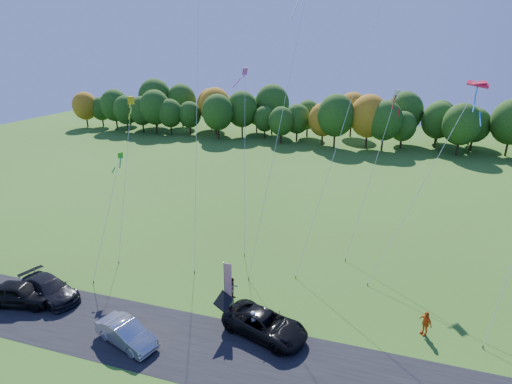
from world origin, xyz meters
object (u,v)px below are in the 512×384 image
(black_suv, at_px, (265,324))
(person_east, at_px, (425,323))
(silver_sedan, at_px, (126,333))
(feather_flag, at_px, (227,283))

(black_suv, distance_m, person_east, 10.43)
(black_suv, xyz_separation_m, silver_sedan, (-8.18, -3.36, -0.05))
(feather_flag, bearing_deg, black_suv, -22.57)
(feather_flag, bearing_deg, person_east, 7.96)
(person_east, xyz_separation_m, feather_flag, (-13.05, -1.82, 1.67))
(person_east, bearing_deg, feather_flag, -122.44)
(silver_sedan, relative_size, person_east, 2.59)
(silver_sedan, relative_size, feather_flag, 1.08)
(black_suv, distance_m, silver_sedan, 8.84)
(person_east, relative_size, feather_flag, 0.42)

